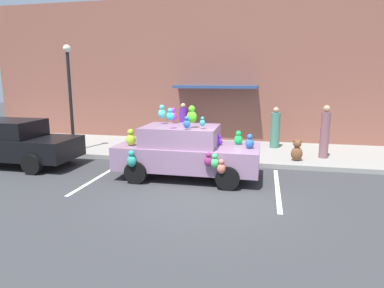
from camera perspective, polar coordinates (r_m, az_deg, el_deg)
ground_plane at (r=8.48m, az=2.93°, el=-8.92°), size 60.00×60.00×0.00m
sidewalk at (r=13.23m, az=6.49°, el=-1.24°), size 24.00×4.00×0.15m
storefront_building at (r=15.06m, az=7.60°, el=12.20°), size 24.00×1.25×6.40m
parking_stripe_front at (r=9.34m, az=14.46°, el=-7.34°), size 0.12×3.60×0.01m
parking_stripe_rear at (r=10.49m, az=-15.46°, el=-5.33°), size 0.12×3.60×0.01m
plush_covered_car at (r=9.81m, az=-1.07°, el=-1.21°), size 4.17×2.09×2.17m
parked_sedan_behind at (r=12.80m, az=-28.70°, el=0.27°), size 4.46×1.94×1.54m
teddy_bear_on_sidewalk at (r=11.84m, az=17.56°, el=-1.13°), size 0.39×0.32×0.74m
street_lamp_post at (r=13.45m, az=-20.27°, el=9.12°), size 0.28×0.28×3.98m
pedestrian_near_shopfront at (r=14.51m, az=-1.51°, el=3.44°), size 0.34×0.34×1.71m
pedestrian_walking_past at (r=13.78m, az=14.09°, el=2.49°), size 0.38×0.38×1.64m
pedestrian_by_lamp at (r=12.49m, az=21.84°, el=1.74°), size 0.31×0.31×1.85m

